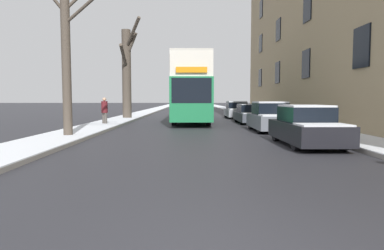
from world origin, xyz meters
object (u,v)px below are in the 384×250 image
bare_tree_left_0 (67,44)px  double_decker_bus (191,87)px  pedestrian_left_sidewalk (105,110)px  parked_car_1 (270,118)px  parked_car_2 (250,114)px  parked_car_3 (237,110)px  bare_tree_left_1 (127,72)px  parked_car_0 (306,127)px

bare_tree_left_0 → double_decker_bus: 11.94m
bare_tree_left_0 → pedestrian_left_sidewalk: bearing=91.6°
parked_car_1 → parked_car_2: (0.00, 6.01, -0.09)m
parked_car_2 → parked_car_3: (-0.00, 6.39, 0.06)m
bare_tree_left_0 → parked_car_2: size_ratio=1.65×
bare_tree_left_1 → parked_car_2: 10.65m
parked_car_1 → bare_tree_left_1: bearing=131.8°
bare_tree_left_1 → parked_car_0: bare_tree_left_1 is taller
double_decker_bus → pedestrian_left_sidewalk: double_decker_bus is taller
bare_tree_left_1 → pedestrian_left_sidewalk: size_ratio=4.46×
parked_car_2 → double_decker_bus: bearing=160.8°
parked_car_0 → parked_car_1: parked_car_1 is taller
bare_tree_left_0 → double_decker_bus: bearing=64.2°
parked_car_1 → parked_car_3: bearing=90.0°
parked_car_0 → parked_car_2: size_ratio=0.95×
parked_car_0 → parked_car_2: 11.43m
bare_tree_left_0 → parked_car_0: 10.00m
parked_car_1 → pedestrian_left_sidewalk: 10.03m
parked_car_0 → pedestrian_left_sidewalk: 12.97m
parked_car_0 → bare_tree_left_1: bearing=120.4°
parked_car_1 → parked_car_2: 6.01m
bare_tree_left_1 → double_decker_bus: 6.03m
parked_car_2 → bare_tree_left_0: bearing=-134.8°
parked_car_3 → parked_car_1: bearing=-90.0°
parked_car_1 → parked_car_3: (0.00, 12.40, -0.02)m
parked_car_1 → pedestrian_left_sidewalk: bearing=159.5°
double_decker_bus → parked_car_1: (4.05, -7.42, -1.84)m
bare_tree_left_1 → parked_car_2: bare_tree_left_1 is taller
bare_tree_left_0 → pedestrian_left_sidewalk: size_ratio=4.17×
bare_tree_left_1 → parked_car_1: bare_tree_left_1 is taller
parked_car_1 → parked_car_3: parked_car_1 is taller
pedestrian_left_sidewalk → parked_car_2: bearing=-132.5°
bare_tree_left_1 → pedestrian_left_sidewalk: (-0.20, -6.75, -2.91)m
parked_car_2 → parked_car_3: size_ratio=1.07×
pedestrian_left_sidewalk → bare_tree_left_1: bearing=-59.0°
bare_tree_left_0 → parked_car_0: bearing=-13.2°
pedestrian_left_sidewalk → parked_car_1: bearing=-167.9°
parked_car_0 → parked_car_1: (-0.00, 5.42, 0.04)m
parked_car_1 → parked_car_3: size_ratio=0.95×
double_decker_bus → pedestrian_left_sidewalk: (-5.34, -3.90, -1.58)m
bare_tree_left_0 → parked_car_1: (9.21, 3.26, -3.22)m
bare_tree_left_1 → pedestrian_left_sidewalk: 7.36m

